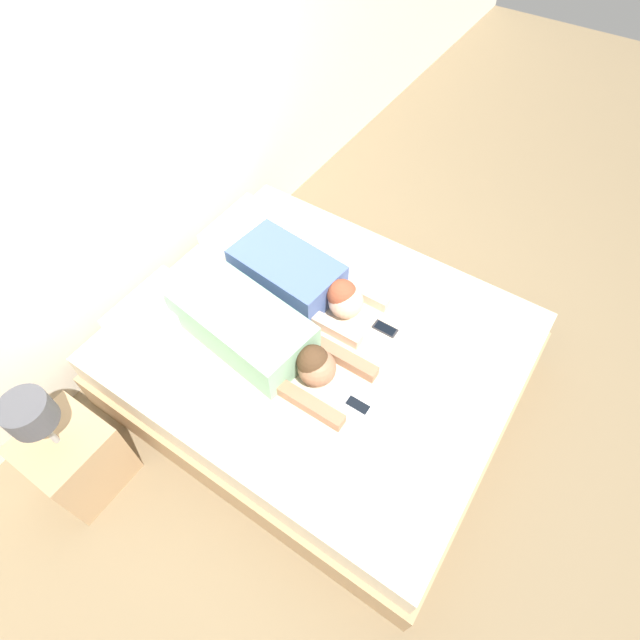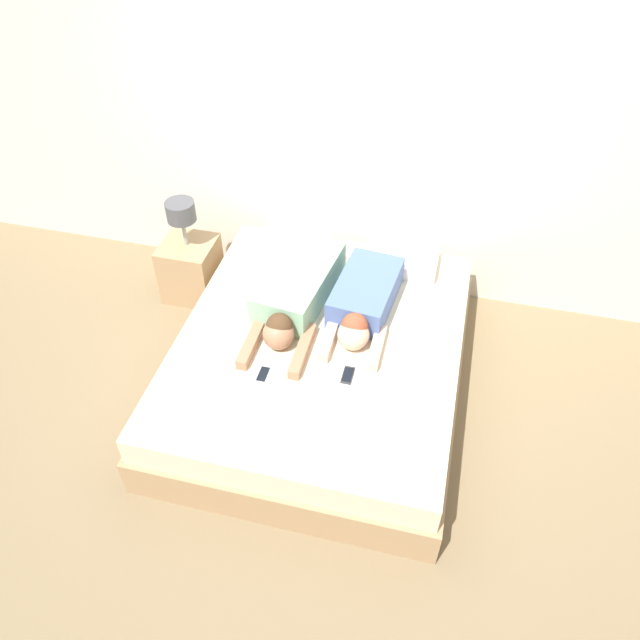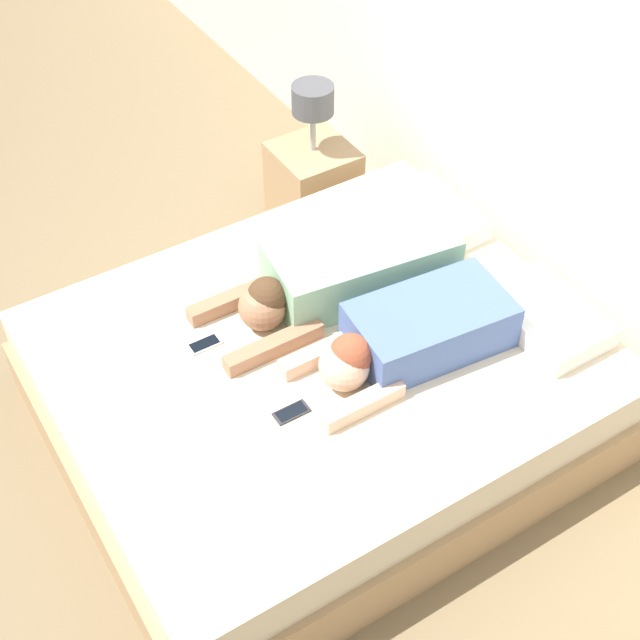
# 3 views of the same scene
# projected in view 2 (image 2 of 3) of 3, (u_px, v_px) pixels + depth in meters

# --- Properties ---
(ground_plane) EXTENTS (12.00, 12.00, 0.00)m
(ground_plane) POSITION_uv_depth(u_px,v_px,m) (320.00, 386.00, 4.35)
(ground_plane) COLOR #7F6B4C
(wall_back) EXTENTS (12.00, 0.06, 2.60)m
(wall_back) POSITION_uv_depth(u_px,v_px,m) (363.00, 131.00, 4.33)
(wall_back) COLOR silver
(wall_back) RESTS_ON ground_plane
(bed) EXTENTS (1.85, 2.19, 0.48)m
(bed) POSITION_uv_depth(u_px,v_px,m) (320.00, 363.00, 4.19)
(bed) COLOR tan
(bed) RESTS_ON ground_plane
(pillow_head_left) EXTENTS (0.50, 0.34, 0.10)m
(pillow_head_left) POSITION_uv_depth(u_px,v_px,m) (296.00, 244.00, 4.66)
(pillow_head_left) COLOR white
(pillow_head_left) RESTS_ON bed
(pillow_head_right) EXTENTS (0.50, 0.34, 0.10)m
(pillow_head_right) POSITION_uv_depth(u_px,v_px,m) (402.00, 260.00, 4.52)
(pillow_head_right) COLOR white
(pillow_head_right) RESTS_ON bed
(person_left) EXTENTS (0.49, 1.17, 0.23)m
(person_left) POSITION_uv_depth(u_px,v_px,m) (295.00, 292.00, 4.16)
(person_left) COLOR #8CBF99
(person_left) RESTS_ON bed
(person_right) EXTENTS (0.43, 0.94, 0.23)m
(person_right) POSITION_uv_depth(u_px,v_px,m) (363.00, 302.00, 4.10)
(person_right) COLOR #4C66A5
(person_right) RESTS_ON bed
(cell_phone_left) EXTENTS (0.07, 0.14, 0.01)m
(cell_phone_left) POSITION_uv_depth(u_px,v_px,m) (263.00, 374.00, 3.78)
(cell_phone_left) COLOR silver
(cell_phone_left) RESTS_ON bed
(cell_phone_right) EXTENTS (0.07, 0.14, 0.01)m
(cell_phone_right) POSITION_uv_depth(u_px,v_px,m) (348.00, 375.00, 3.77)
(cell_phone_right) COLOR #2D2D33
(cell_phone_right) RESTS_ON bed
(nightstand) EXTENTS (0.40, 0.40, 0.85)m
(nightstand) POSITION_uv_depth(u_px,v_px,m) (190.00, 264.00, 4.88)
(nightstand) COLOR tan
(nightstand) RESTS_ON ground_plane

